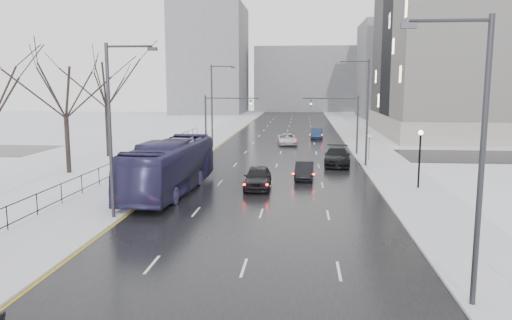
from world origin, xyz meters
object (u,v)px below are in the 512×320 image
(lamppost_r_mid, at_px, (420,150))
(mast_signal_right, at_px, (348,118))
(streetlight_r_mid, at_px, (365,107))
(mast_signal_left, at_px, (215,117))
(streetlight_l_near, at_px, (114,123))
(sedan_right_near, at_px, (304,170))
(streetlight_r_near, at_px, (476,149))
(sedan_center_near, at_px, (258,177))
(sedan_right_distant, at_px, (317,133))
(bus, at_px, (170,166))
(tree_park_e, at_px, (109,157))
(sedan_right_far, at_px, (337,156))
(no_uturn_sign, at_px, (369,138))
(sedan_right_cross, at_px, (287,139))
(tree_park_d, at_px, (69,174))
(streetlight_l_far, at_px, (214,102))

(lamppost_r_mid, relative_size, mast_signal_right, 0.66)
(streetlight_r_mid, bearing_deg, mast_signal_right, 96.00)
(mast_signal_left, bearing_deg, streetlight_l_near, -91.72)
(mast_signal_left, height_order, sedan_right_near, mast_signal_left)
(streetlight_l_near, bearing_deg, mast_signal_right, 61.04)
(streetlight_r_near, relative_size, sedan_right_near, 2.37)
(sedan_center_near, distance_m, sedan_right_distant, 35.20)
(bus, distance_m, sedan_center_near, 6.53)
(tree_park_e, distance_m, sedan_right_distant, 30.32)
(sedan_right_far, bearing_deg, no_uturn_sign, 49.21)
(lamppost_r_mid, relative_size, sedan_right_distant, 0.96)
(streetlight_r_mid, bearing_deg, sedan_right_near, -130.08)
(streetlight_r_mid, relative_size, mast_signal_left, 1.54)
(sedan_right_far, bearing_deg, sedan_right_near, -109.58)
(tree_park_e, height_order, sedan_right_near, tree_park_e)
(mast_signal_right, relative_size, sedan_right_cross, 1.29)
(lamppost_r_mid, height_order, no_uturn_sign, lamppost_r_mid)
(sedan_right_cross, bearing_deg, mast_signal_right, -57.61)
(streetlight_l_near, distance_m, sedan_center_near, 12.75)
(no_uturn_sign, relative_size, bus, 0.20)
(sedan_right_cross, bearing_deg, mast_signal_left, -137.70)
(lamppost_r_mid, xyz_separation_m, mast_signal_left, (-18.33, 18.00, 1.16))
(bus, height_order, sedan_right_distant, bus)
(no_uturn_sign, height_order, sedan_right_far, no_uturn_sign)
(bus, bearing_deg, streetlight_r_near, -45.78)
(streetlight_r_mid, xyz_separation_m, no_uturn_sign, (1.03, 4.00, -3.32))
(sedan_right_cross, height_order, sedan_right_distant, sedan_right_distant)
(mast_signal_left, bearing_deg, sedan_right_cross, 48.03)
(sedan_right_far, bearing_deg, streetlight_r_mid, -9.47)
(tree_park_d, relative_size, streetlight_l_far, 1.25)
(tree_park_d, height_order, sedan_right_far, tree_park_d)
(streetlight_l_near, height_order, bus, streetlight_l_near)
(tree_park_d, relative_size, mast_signal_left, 1.92)
(streetlight_r_mid, bearing_deg, sedan_right_far, 166.32)
(mast_signal_right, bearing_deg, sedan_right_far, -101.77)
(tree_park_d, xyz_separation_m, lamppost_r_mid, (28.80, -4.00, 2.94))
(streetlight_r_mid, relative_size, lamppost_r_mid, 2.34)
(mast_signal_left, xyz_separation_m, sedan_right_near, (9.94, -14.59, -3.37))
(mast_signal_left, bearing_deg, sedan_right_far, -29.51)
(tree_park_e, xyz_separation_m, streetlight_l_near, (10.03, -24.00, 5.62))
(no_uturn_sign, bearing_deg, tree_park_d, -159.68)
(tree_park_d, xyz_separation_m, mast_signal_left, (10.47, 14.00, 4.11))
(sedan_right_near, bearing_deg, no_uturn_sign, 60.34)
(no_uturn_sign, xyz_separation_m, sedan_center_near, (-10.06, -14.69, -1.43))
(lamppost_r_mid, xyz_separation_m, sedan_right_near, (-8.38, 3.41, -2.21))
(tree_park_d, height_order, sedan_right_distant, tree_park_d)
(tree_park_d, height_order, no_uturn_sign, tree_park_d)
(streetlight_r_mid, distance_m, bus, 20.10)
(mast_signal_right, relative_size, sedan_right_near, 1.54)
(streetlight_r_near, xyz_separation_m, streetlight_l_near, (-16.33, 10.00, 0.00))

